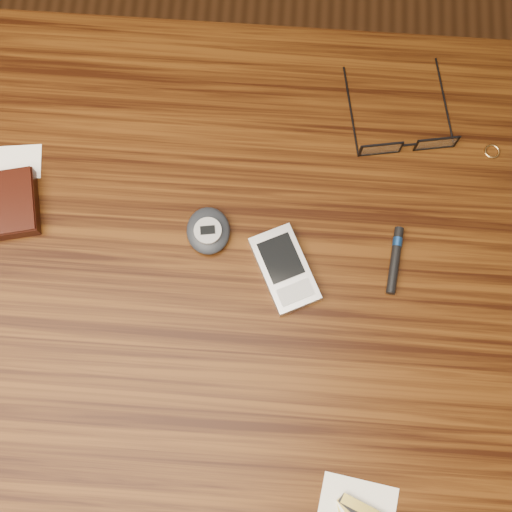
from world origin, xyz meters
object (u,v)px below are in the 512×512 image
object	(u,v)px
desk	(196,296)
eyeglasses	(407,141)
pda_phone	(285,269)
pedometer	(208,231)

from	to	relation	value
desk	eyeglasses	size ratio (longest dim) A/B	6.85
eyeglasses	pda_phone	size ratio (longest dim) A/B	1.31
pda_phone	pedometer	size ratio (longest dim) A/B	1.66
pedometer	pda_phone	bearing A→B (deg)	-23.00
desk	pedometer	size ratio (longest dim) A/B	14.90
pda_phone	eyeglasses	bearing A→B (deg)	50.62
desk	eyeglasses	distance (m)	0.34
desk	pedometer	xyz separation A→B (m)	(0.02, 0.06, 0.11)
pda_phone	pedometer	xyz separation A→B (m)	(-0.09, 0.04, 0.00)
desk	pda_phone	xyz separation A→B (m)	(0.11, 0.02, 0.11)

